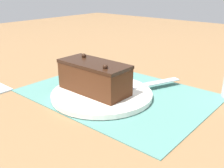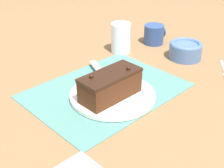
% 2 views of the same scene
% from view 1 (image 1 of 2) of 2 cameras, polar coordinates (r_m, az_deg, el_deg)
% --- Properties ---
extents(ground_plane, '(3.00, 3.00, 0.00)m').
position_cam_1_polar(ground_plane, '(0.68, 1.22, -2.16)').
color(ground_plane, olive).
extents(placemat_woven, '(0.46, 0.34, 0.00)m').
position_cam_1_polar(placemat_woven, '(0.68, 1.23, -2.00)').
color(placemat_woven, slate).
rests_on(placemat_woven, ground_plane).
extents(cake_plate, '(0.25, 0.25, 0.01)m').
position_cam_1_polar(cake_plate, '(0.66, -2.21, -2.18)').
color(cake_plate, white).
rests_on(cake_plate, placemat_woven).
extents(chocolate_cake, '(0.18, 0.08, 0.08)m').
position_cam_1_polar(chocolate_cake, '(0.65, -3.90, 1.56)').
color(chocolate_cake, '#472614').
rests_on(chocolate_cake, cake_plate).
extents(serving_knife, '(0.11, 0.24, 0.01)m').
position_cam_1_polar(serving_knife, '(0.67, 3.17, -0.71)').
color(serving_knife, '#472D19').
rests_on(serving_knife, cake_plate).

